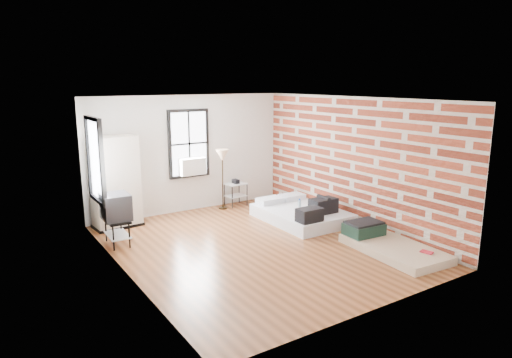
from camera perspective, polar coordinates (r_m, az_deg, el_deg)
ground at (r=8.91m, az=0.02°, el=-8.34°), size 6.00×6.00×0.00m
room_shell at (r=8.88m, az=0.00°, el=3.20°), size 5.02×6.02×2.80m
mattress_main at (r=10.42m, az=5.78°, el=-4.27°), size 1.54×2.08×0.66m
mattress_bare at (r=9.00m, az=16.01°, el=-7.77°), size 1.16×2.02×0.42m
wardrobe at (r=10.23m, az=-17.19°, el=-0.41°), size 1.05×0.66×1.98m
side_table at (r=11.57m, az=-2.55°, el=-1.12°), size 0.55×0.45×0.68m
floor_lamp at (r=11.15m, az=-4.24°, el=2.58°), size 0.32×0.32×1.49m
tv_stand at (r=9.16m, az=-17.09°, el=-3.55°), size 0.53×0.73×1.01m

